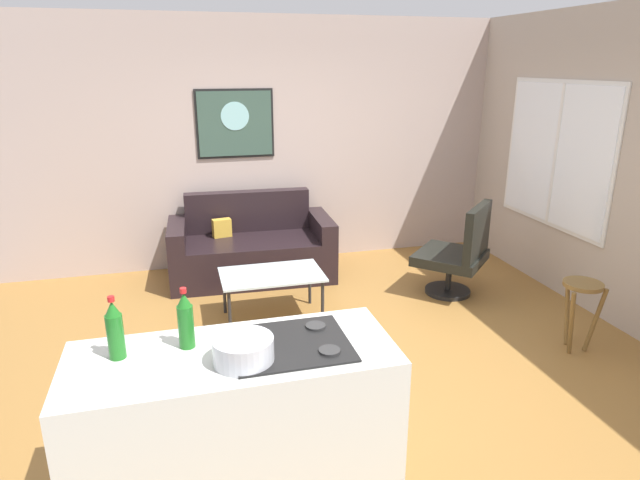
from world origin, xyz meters
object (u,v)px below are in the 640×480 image
coffee_table (272,277)px  couch (251,250)px  armchair (459,253)px  bar_stool (581,298)px  soda_bottle_2 (186,321)px  mixing_bowl (243,351)px  soda_bottle (115,330)px  wall_painting (235,124)px

coffee_table → couch: bearing=91.5°
armchair → bar_stool: 1.35m
soda_bottle_2 → armchair: bearing=37.6°
coffee_table → mixing_bowl: size_ratio=3.12×
soda_bottle → bar_stool: bearing=13.4°
mixing_bowl → wall_painting: bearing=83.6°
bar_stool → soda_bottle_2: size_ratio=1.86×
soda_bottle_2 → soda_bottle: bearing=-176.1°
wall_painting → soda_bottle: bearing=-105.8°
armchair → couch: bearing=151.7°
armchair → soda_bottle_2: 3.49m
couch → soda_bottle: soda_bottle is taller
soda_bottle → mixing_bowl: (0.60, -0.21, -0.09)m
bar_stool → soda_bottle: size_ratio=1.84×
couch → mixing_bowl: mixing_bowl is taller
soda_bottle → soda_bottle_2: soda_bottle is taller
coffee_table → wall_painting: (-0.09, 1.59, 1.23)m
couch → soda_bottle: (-1.09, -3.18, 0.74)m
bar_stool → mixing_bowl: 3.08m
couch → armchair: 2.24m
bar_stool → soda_bottle: soda_bottle is taller
armchair → mixing_bowl: 3.43m
bar_stool → soda_bottle_2: 3.27m
couch → wall_painting: 1.42m
soda_bottle → mixing_bowl: size_ratio=1.10×
coffee_table → soda_bottle: bearing=-118.7°
coffee_table → soda_bottle: (-1.12, -2.05, 0.63)m
bar_stool → soda_bottle_2: bearing=-165.6°
armchair → mixing_bowl: mixing_bowl is taller
armchair → bar_stool: armchair is taller
soda_bottle_2 → wall_painting: 3.74m
couch → soda_bottle_2: 3.33m
armchair → soda_bottle_2: bearing=-142.4°
wall_painting → armchair: bearing=-37.0°
mixing_bowl → couch: bearing=81.6°
armchair → wall_painting: (-2.03, 1.53, 1.19)m
coffee_table → bar_stool: bearing=-27.8°
mixing_bowl → wall_painting: size_ratio=0.35×
soda_bottle → soda_bottle_2: 0.34m
bar_stool → mixing_bowl: (-2.86, -1.03, 0.49)m
soda_bottle_2 → bar_stool: bearing=14.4°
coffee_table → armchair: 1.94m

